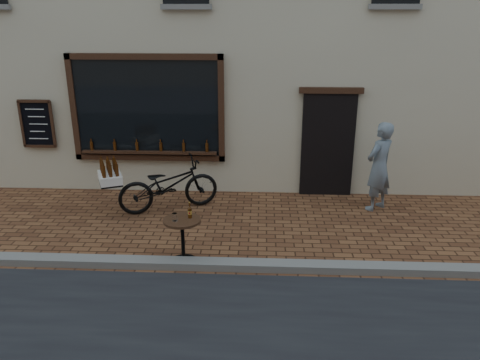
{
  "coord_description": "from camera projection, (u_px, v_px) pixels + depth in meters",
  "views": [
    {
      "loc": [
        0.52,
        -6.16,
        3.74
      ],
      "look_at": [
        0.16,
        1.2,
        1.1
      ],
      "focal_mm": 35.0,
      "sensor_mm": 36.0,
      "label": 1
    }
  ],
  "objects": [
    {
      "name": "ground",
      "position": [
        226.0,
        275.0,
        7.07
      ],
      "size": [
        90.0,
        90.0,
        0.0
      ],
      "primitive_type": "plane",
      "color": "#532E1B",
      "rests_on": "ground"
    },
    {
      "name": "pedestrian",
      "position": [
        379.0,
        167.0,
        9.18
      ],
      "size": [
        0.77,
        0.75,
        1.78
      ],
      "primitive_type": "imported",
      "rotation": [
        0.0,
        0.0,
        3.86
      ],
      "color": "slate",
      "rests_on": "ground"
    },
    {
      "name": "bistro_table",
      "position": [
        183.0,
        232.0,
        7.26
      ],
      "size": [
        0.58,
        0.58,
        1.0
      ],
      "color": "black",
      "rests_on": "ground"
    },
    {
      "name": "kerb",
      "position": [
        227.0,
        265.0,
        7.24
      ],
      "size": [
        90.0,
        0.25,
        0.12
      ],
      "primitive_type": "cube",
      "color": "slate",
      "rests_on": "ground"
    },
    {
      "name": "cargo_bicycle",
      "position": [
        167.0,
        185.0,
        9.24
      ],
      "size": [
        2.36,
        1.51,
        1.12
      ],
      "rotation": [
        0.0,
        0.0,
        1.99
      ],
      "color": "black",
      "rests_on": "ground"
    }
  ]
}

